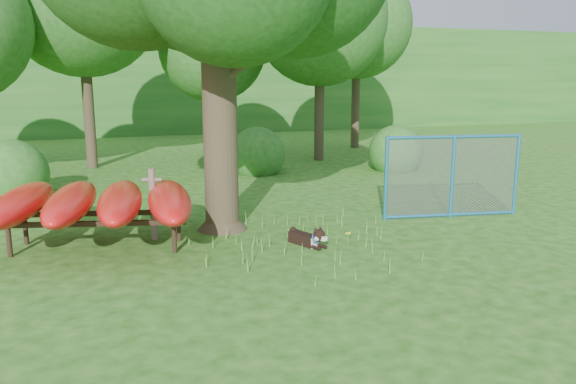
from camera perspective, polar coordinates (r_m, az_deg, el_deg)
name	(u,v)px	position (r m, az deg, el deg)	size (l,w,h in m)	color
ground	(302,266)	(9.29, 1.39, -7.55)	(80.00, 80.00, 0.00)	#1E5010
wooden_post	(153,202)	(10.88, -13.55, -1.04)	(0.38, 0.16, 1.37)	brown
kayak_rack	(96,202)	(10.57, -18.94, -0.99)	(3.71, 3.99, 1.12)	black
husky_dog	(309,238)	(10.32, 2.14, -4.68)	(0.51, 0.94, 0.43)	black
fence_section	(452,176)	(12.79, 16.36, 1.53)	(3.08, 0.65, 3.04)	teal
wildflower_clump	(348,234)	(10.54, 6.12, -4.29)	(0.10, 0.10, 0.21)	#51902F
bg_tree_c	(212,48)	(21.71, -7.71, 14.30)	(4.00, 4.00, 6.12)	#352B1C
bg_tree_d	(320,19)	(20.95, 3.30, 17.16)	(4.80, 4.80, 7.50)	#352B1C
bg_tree_e	(357,24)	(24.94, 7.07, 16.54)	(4.60, 4.60, 7.55)	#352B1C
shrub_left	(15,198)	(16.06, -26.02, -0.53)	(1.80, 1.80, 1.80)	#225D1E
shrub_right	(395,170)	(19.10, 10.84, 2.21)	(1.80, 1.80, 1.80)	#225D1E
shrub_mid	(258,173)	(18.20, -3.09, 1.94)	(1.80, 1.80, 1.80)	#225D1E
wooded_hillside	(135,78)	(36.31, -15.25, 11.12)	(80.00, 12.00, 6.00)	#225D1E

